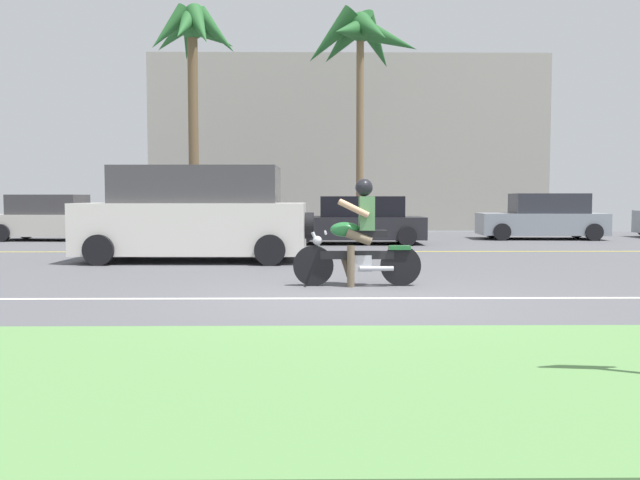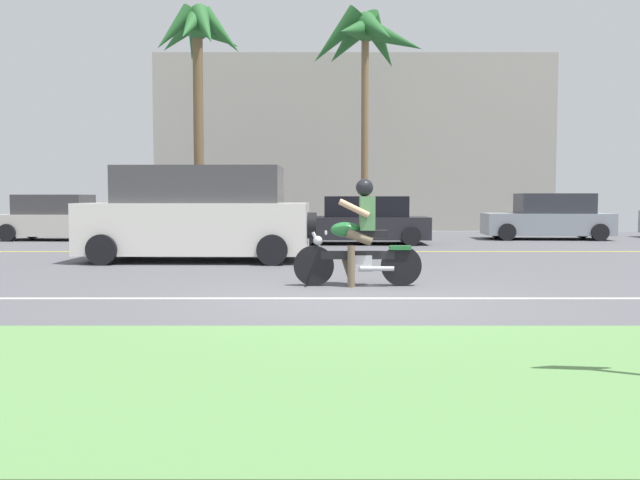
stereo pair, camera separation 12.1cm
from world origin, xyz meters
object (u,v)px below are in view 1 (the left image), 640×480
at_px(suv_nearby, 196,215).
at_px(parked_car_3, 543,218).
at_px(parked_car_1, 205,218).
at_px(palm_tree_1, 192,44).
at_px(motorcyclist, 358,241).
at_px(parked_car_0, 54,219).
at_px(palm_tree_0, 360,42).
at_px(parked_car_2, 355,221).

bearing_deg(suv_nearby, parked_car_3, 36.35).
bearing_deg(parked_car_1, suv_nearby, -82.20).
height_order(suv_nearby, palm_tree_1, palm_tree_1).
distance_m(suv_nearby, palm_tree_1, 11.15).
distance_m(motorcyclist, parked_car_1, 13.27).
bearing_deg(parked_car_0, parked_car_1, 13.12).
bearing_deg(parked_car_3, palm_tree_1, 171.60).
height_order(motorcyclist, suv_nearby, suv_nearby).
bearing_deg(palm_tree_0, suv_nearby, -113.96).
bearing_deg(parked_car_2, palm_tree_0, 84.44).
height_order(motorcyclist, parked_car_2, motorcyclist).
relative_size(parked_car_2, parked_car_3, 1.03).
bearing_deg(palm_tree_1, parked_car_3, -8.40).
bearing_deg(parked_car_3, suv_nearby, -143.65).
distance_m(motorcyclist, palm_tree_0, 15.24).
relative_size(parked_car_0, palm_tree_0, 0.48).
height_order(motorcyclist, palm_tree_0, palm_tree_0).
relative_size(parked_car_0, palm_tree_1, 0.48).
bearing_deg(palm_tree_1, palm_tree_0, 2.68).
xyz_separation_m(parked_car_1, parked_car_3, (11.46, -0.70, 0.04)).
distance_m(parked_car_0, parked_car_3, 16.21).
xyz_separation_m(parked_car_3, palm_tree_0, (-6.03, 2.05, 6.26)).
bearing_deg(parked_car_3, parked_car_0, -178.57).
distance_m(suv_nearby, parked_car_1, 8.38).
distance_m(motorcyclist, parked_car_3, 13.74).
height_order(parked_car_0, palm_tree_0, palm_tree_0).
xyz_separation_m(suv_nearby, parked_car_0, (-5.88, 7.19, -0.31)).
distance_m(parked_car_3, palm_tree_1, 13.57).
bearing_deg(motorcyclist, palm_tree_1, 110.06).
relative_size(motorcyclist, parked_car_2, 0.47).
bearing_deg(parked_car_0, suv_nearby, -50.71).
bearing_deg(parked_car_2, parked_car_1, 150.15).
bearing_deg(palm_tree_0, palm_tree_1, -177.32).
bearing_deg(parked_car_3, parked_car_2, -161.37).
bearing_deg(palm_tree_1, suv_nearby, -79.89).
height_order(motorcyclist, parked_car_0, motorcyclist).
relative_size(suv_nearby, parked_car_0, 1.29).
relative_size(parked_car_2, palm_tree_1, 0.52).
relative_size(parked_car_3, palm_tree_0, 0.50).
xyz_separation_m(suv_nearby, palm_tree_1, (-1.67, 9.36, 5.81)).
xyz_separation_m(parked_car_0, palm_tree_1, (4.21, 2.17, 6.12)).
height_order(parked_car_1, parked_car_3, parked_car_3).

